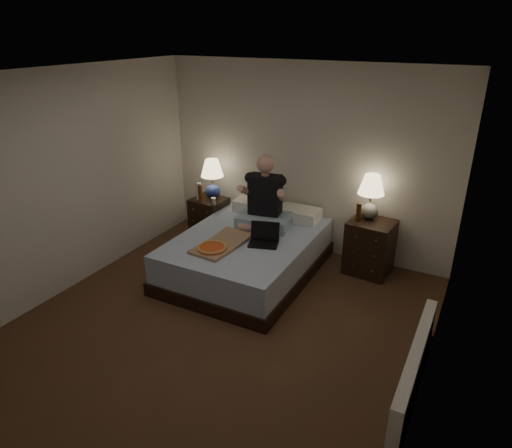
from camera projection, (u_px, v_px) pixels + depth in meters
The scene contains 18 objects.
floor at pixel (215, 331), 4.68m from camera, with size 4.00×4.50×0.00m, color brown.
ceiling at pixel (204, 76), 3.69m from camera, with size 4.00×4.50×0.00m, color white.
wall_back at pixel (304, 160), 6.01m from camera, with size 4.00×2.50×0.00m, color beige.
wall_left at pixel (59, 186), 5.04m from camera, with size 4.50×2.50×0.00m, color beige.
wall_right at pixel (440, 268), 3.32m from camera, with size 4.50×2.50×0.00m, color beige.
bed at pixel (247, 254), 5.70m from camera, with size 1.52×2.02×0.51m, color #5F81BF.
nightstand_left at pixel (209, 218), 6.63m from camera, with size 0.47×0.42×0.61m, color black.
nightstand_right at pixel (370, 247), 5.68m from camera, with size 0.53×0.47×0.69m, color black.
lamp_left at pixel (212, 179), 6.45m from camera, with size 0.32×0.32×0.56m, color navy, non-canonical shape.
lamp_right at pixel (371, 197), 5.54m from camera, with size 0.32×0.32×0.56m, color gray, non-canonical shape.
water_bottle at pixel (199, 192), 6.42m from camera, with size 0.07×0.07×0.25m, color silver.
soda_can at pixel (214, 201), 6.28m from camera, with size 0.07×0.07×0.10m, color silver.
beer_bottle_left at pixel (200, 193), 6.40m from camera, with size 0.06×0.06×0.23m, color #56280C.
beer_bottle_right at pixel (358, 212), 5.53m from camera, with size 0.06×0.06×0.23m, color #4F290B.
person at pixel (264, 192), 5.68m from camera, with size 0.66×0.52×0.93m, color black, non-canonical shape.
laptop at pixel (263, 235), 5.33m from camera, with size 0.34×0.28×0.24m, color black, non-canonical shape.
pizza_box at pixel (212, 248), 5.19m from camera, with size 0.40×0.76×0.08m, color tan, non-canonical shape.
radiator at pixel (415, 365), 3.91m from camera, with size 0.10×1.60×0.40m, color white.
Camera 1 is at (2.18, -3.21, 2.87)m, focal length 32.00 mm.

